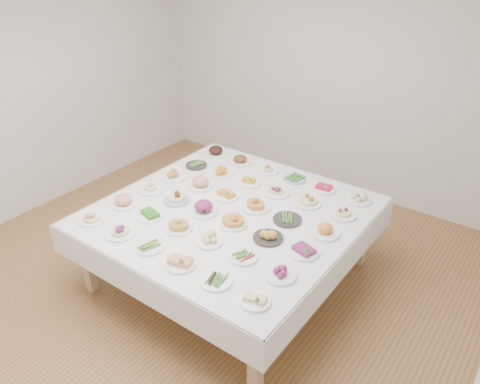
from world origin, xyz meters
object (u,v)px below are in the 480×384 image
Objects in this scene: display_table at (230,217)px; dish_18 at (174,174)px; dish_0 at (92,218)px; dish_35 at (358,196)px.

dish_18 is (-0.86, 0.17, 0.11)m from display_table.
dish_35 reaches higher than dish_0.
display_table is 1.23m from dish_0.
dish_35 is (1.74, 1.73, 0.01)m from dish_0.
dish_35 reaches higher than dish_18.
dish_0 is 0.85× the size of dish_18.
display_table is 9.00× the size of dish_35.
dish_0 is 2.45m from dish_35.
dish_18 is at bearing 169.09° from display_table.
dish_0 is (-0.87, -0.87, 0.11)m from display_table.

